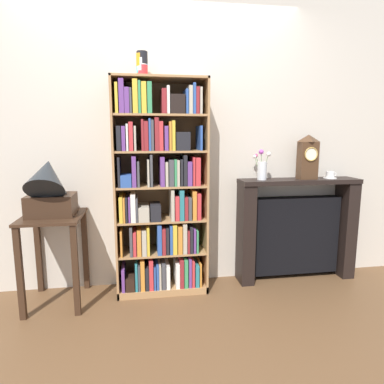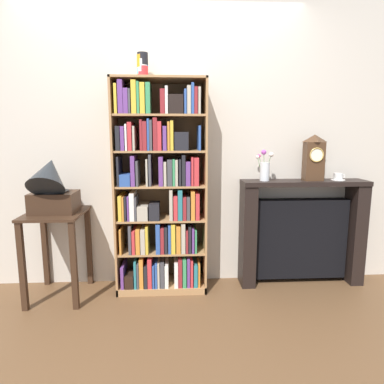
{
  "view_description": "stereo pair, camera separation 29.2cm",
  "coord_description": "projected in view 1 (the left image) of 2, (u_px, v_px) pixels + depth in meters",
  "views": [
    {
      "loc": [
        -0.18,
        -2.72,
        1.37
      ],
      "look_at": [
        0.27,
        0.13,
        0.88
      ],
      "focal_mm": 31.28,
      "sensor_mm": 36.0,
      "label": 1
    },
    {
      "loc": [
        0.11,
        -2.75,
        1.37
      ],
      "look_at": [
        0.27,
        0.13,
        0.88
      ],
      "focal_mm": 31.28,
      "sensor_mm": 36.0,
      "label": 2
    }
  ],
  "objects": [
    {
      "name": "ground_plane",
      "position": [
        164.0,
        297.0,
        2.9
      ],
      "size": [
        7.91,
        6.4,
        0.02
      ],
      "primitive_type": "cube",
      "color": "brown"
    },
    {
      "name": "mantel_clock",
      "position": [
        308.0,
        157.0,
        3.08
      ],
      "size": [
        0.17,
        0.12,
        0.41
      ],
      "color": "#472D1C",
      "rests_on": "fireplace_mantel"
    },
    {
      "name": "wall_back",
      "position": [
        181.0,
        141.0,
        3.04
      ],
      "size": [
        4.91,
        0.08,
        2.64
      ],
      "primitive_type": "cube",
      "color": "beige",
      "rests_on": "ground"
    },
    {
      "name": "bookshelf",
      "position": [
        161.0,
        194.0,
        2.87
      ],
      "size": [
        0.78,
        0.34,
        1.84
      ],
      "color": "#A87A4C",
      "rests_on": "ground"
    },
    {
      "name": "teacup_with_saucer",
      "position": [
        330.0,
        175.0,
        3.15
      ],
      "size": [
        0.13,
        0.12,
        0.06
      ],
      "color": "white",
      "rests_on": "fireplace_mantel"
    },
    {
      "name": "flower_vase",
      "position": [
        262.0,
        168.0,
        3.03
      ],
      "size": [
        0.14,
        0.11,
        0.28
      ],
      "color": "silver",
      "rests_on": "fireplace_mantel"
    },
    {
      "name": "side_table_left",
      "position": [
        54.0,
        239.0,
        2.7
      ],
      "size": [
        0.46,
        0.54,
        0.74
      ],
      "color": "#382316",
      "rests_on": "ground"
    },
    {
      "name": "fireplace_mantel",
      "position": [
        296.0,
        230.0,
        3.21
      ],
      "size": [
        1.13,
        0.26,
        0.97
      ],
      "color": "black",
      "rests_on": "ground"
    },
    {
      "name": "gramophone",
      "position": [
        49.0,
        188.0,
        2.58
      ],
      "size": [
        0.36,
        0.43,
        0.53
      ],
      "color": "#382316",
      "rests_on": "side_table_left"
    },
    {
      "name": "cup_stack",
      "position": [
        142.0,
        65.0,
        2.71
      ],
      "size": [
        0.09,
        0.09,
        0.21
      ],
      "color": "red",
      "rests_on": "bookshelf"
    }
  ]
}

